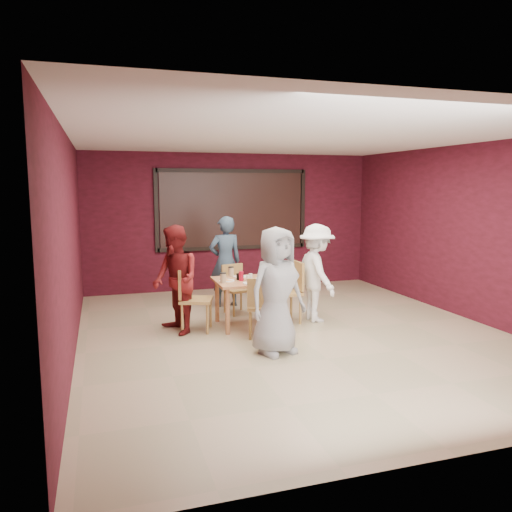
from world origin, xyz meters
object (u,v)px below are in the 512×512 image
object	(u,v)px
dining_table	(245,285)
diner_right	(317,273)
chair_left	(191,296)
diner_left	(176,280)
chair_back	(235,286)
chair_right	(290,288)
diner_front	(277,291)
chair_front	(262,304)
diner_back	(225,262)

from	to	relation	value
dining_table	diner_right	xyz separation A→B (m)	(1.16, -0.05, 0.14)
chair_left	diner_left	bearing A→B (deg)	-165.65
chair_back	chair_right	xyz separation A→B (m)	(0.66, -0.82, 0.08)
chair_right	diner_front	world-z (taller)	diner_front
chair_back	chair_right	bearing A→B (deg)	-50.99
chair_back	diner_right	size ratio (longest dim) A/B	0.53
chair_front	diner_front	world-z (taller)	diner_front
dining_table	diner_left	bearing A→B (deg)	-176.57
diner_front	diner_right	size ratio (longest dim) A/B	1.06
chair_front	chair_back	bearing A→B (deg)	89.56
chair_left	diner_front	size ratio (longest dim) A/B	0.58
diner_right	chair_left	bearing A→B (deg)	87.15
chair_left	chair_right	xyz separation A→B (m)	(1.57, 0.02, 0.01)
diner_back	diner_right	world-z (taller)	diner_back
chair_front	diner_front	bearing A→B (deg)	-92.27
chair_right	diner_right	xyz separation A→B (m)	(0.43, -0.06, 0.23)
chair_left	chair_right	bearing A→B (deg)	0.63
diner_back	chair_back	bearing A→B (deg)	92.34
diner_front	diner_back	size ratio (longest dim) A/B	1.01
diner_back	chair_left	bearing A→B (deg)	54.66
diner_left	chair_back	bearing A→B (deg)	112.03
diner_right	diner_back	bearing A→B (deg)	37.69
chair_left	diner_right	distance (m)	2.01
chair_front	chair_left	xyz separation A→B (m)	(-0.89, 0.67, 0.04)
dining_table	diner_back	xyz separation A→B (m)	(0.02, 1.34, 0.17)
dining_table	diner_front	size ratio (longest dim) A/B	0.56
diner_left	chair_front	bearing A→B (deg)	45.22
chair_left	chair_right	distance (m)	1.57
chair_right	diner_left	world-z (taller)	diner_left
dining_table	diner_back	distance (m)	1.36
diner_right	chair_right	bearing A→B (deg)	80.56
chair_front	diner_right	distance (m)	1.30
dining_table	diner_front	bearing A→B (deg)	-88.63
chair_left	diner_back	distance (m)	1.62
dining_table	diner_left	world-z (taller)	diner_left
chair_back	chair_front	bearing A→B (deg)	-90.44
chair_front	diner_back	bearing A→B (deg)	91.03
diner_back	diner_right	size ratio (longest dim) A/B	1.04
chair_right	diner_right	size ratio (longest dim) A/B	0.62
dining_table	diner_left	xyz separation A→B (m)	(-1.06, -0.06, 0.16)
chair_left	diner_left	distance (m)	0.35
chair_front	diner_front	size ratio (longest dim) A/B	0.54
dining_table	chair_front	distance (m)	0.69
diner_front	diner_back	bearing A→B (deg)	72.59
dining_table	chair_right	bearing A→B (deg)	0.95
chair_back	diner_front	distance (m)	2.18
diner_front	diner_back	xyz separation A→B (m)	(-0.01, 2.67, -0.01)
dining_table	chair_back	xyz separation A→B (m)	(0.07, 0.83, -0.17)
chair_front	chair_left	distance (m)	1.11
dining_table	chair_left	bearing A→B (deg)	-179.66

